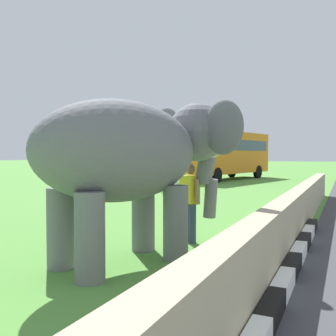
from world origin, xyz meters
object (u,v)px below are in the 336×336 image
(person_handler, at_px, (190,198))
(cow_near, at_px, (171,174))
(elephant, at_px, (137,153))
(bus_orange, at_px, (225,152))

(person_handler, xyz_separation_m, cow_near, (9.69, 4.88, -0.06))
(person_handler, relative_size, cow_near, 0.98)
(cow_near, bearing_deg, person_handler, -153.30)
(elephant, xyz_separation_m, cow_near, (11.34, 4.56, -0.98))
(person_handler, height_order, cow_near, person_handler)
(bus_orange, bearing_deg, cow_near, -178.23)
(elephant, height_order, bus_orange, bus_orange)
(elephant, relative_size, bus_orange, 0.40)
(elephant, xyz_separation_m, bus_orange, (21.56, 4.88, 0.23))
(elephant, bearing_deg, cow_near, 21.91)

